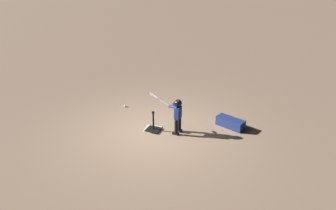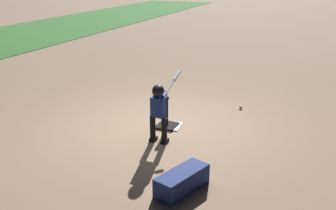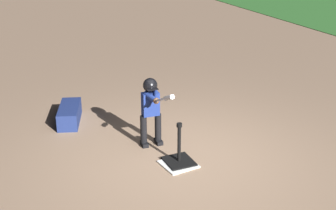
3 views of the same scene
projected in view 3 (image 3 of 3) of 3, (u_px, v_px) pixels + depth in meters
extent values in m
plane|color=#93755B|center=(183.00, 162.00, 6.51)|extent=(90.00, 90.00, 0.00)
cube|color=white|center=(178.00, 164.00, 6.42)|extent=(0.49, 0.49, 0.02)
cube|color=black|center=(179.00, 162.00, 6.47)|extent=(0.42, 0.37, 0.04)
cylinder|color=black|center=(179.00, 144.00, 6.36)|extent=(0.05, 0.05, 0.51)
cylinder|color=black|center=(179.00, 125.00, 6.26)|extent=(0.08, 0.08, 0.05)
cylinder|color=black|center=(158.00, 129.00, 6.97)|extent=(0.10, 0.10, 0.47)
cube|color=black|center=(159.00, 142.00, 7.03)|extent=(0.18, 0.10, 0.06)
cylinder|color=black|center=(144.00, 131.00, 6.90)|extent=(0.10, 0.10, 0.47)
cube|color=black|center=(144.00, 144.00, 6.96)|extent=(0.18, 0.10, 0.06)
cube|color=navy|center=(150.00, 104.00, 6.78)|extent=(0.15, 0.25, 0.35)
sphere|color=brown|center=(150.00, 86.00, 6.68)|extent=(0.18, 0.18, 0.18)
sphere|color=black|center=(150.00, 85.00, 6.68)|extent=(0.21, 0.21, 0.21)
cube|color=black|center=(152.00, 89.00, 6.61)|extent=(0.12, 0.16, 0.01)
cylinder|color=navy|center=(156.00, 96.00, 6.62)|extent=(0.29, 0.16, 0.10)
cylinder|color=navy|center=(151.00, 97.00, 6.60)|extent=(0.29, 0.14, 0.10)
sphere|color=brown|center=(156.00, 101.00, 6.50)|extent=(0.09, 0.09, 0.09)
cylinder|color=silver|center=(164.00, 99.00, 6.19)|extent=(0.62, 0.07, 0.30)
cylinder|color=silver|center=(169.00, 98.00, 5.99)|extent=(0.28, 0.08, 0.17)
cylinder|color=black|center=(156.00, 101.00, 6.52)|extent=(0.04, 0.05, 0.05)
cube|color=navy|center=(70.00, 114.00, 7.74)|extent=(0.90, 0.57, 0.28)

